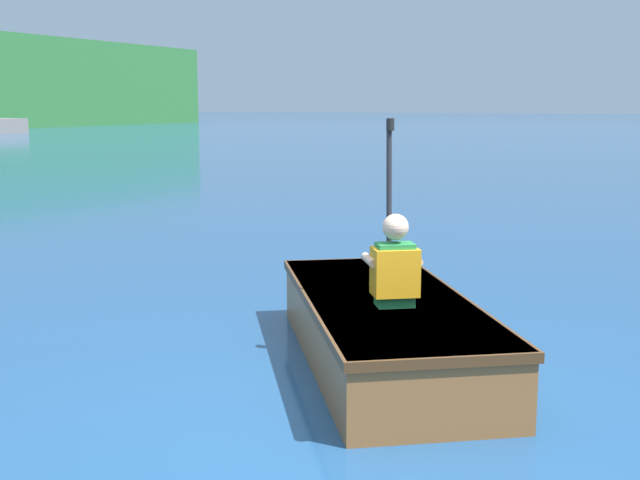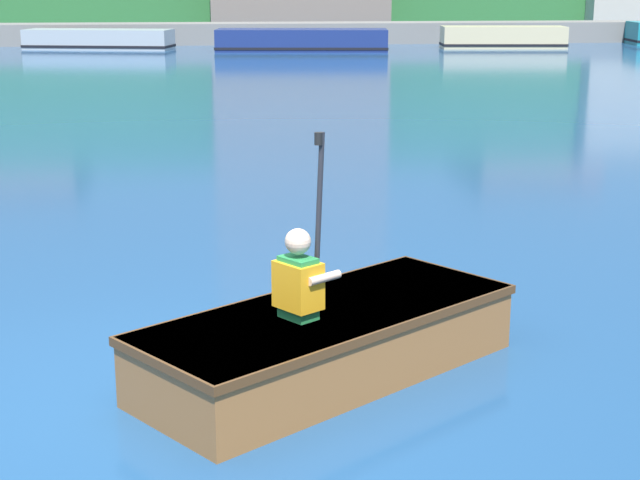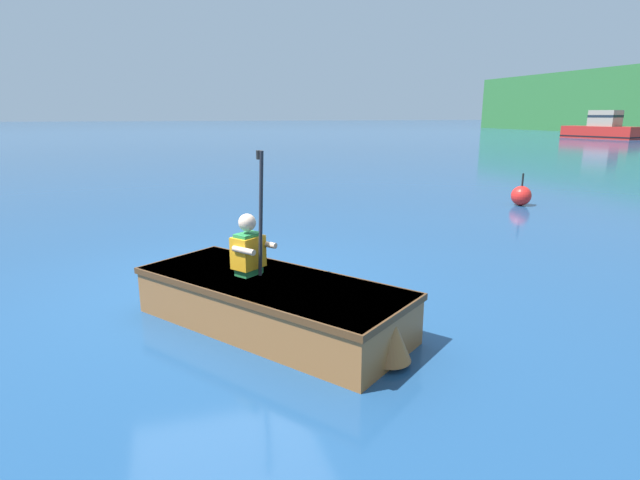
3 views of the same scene
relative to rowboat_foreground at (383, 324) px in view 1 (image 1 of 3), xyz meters
The scene contains 3 objects.
ground_plane 1.38m from the rowboat_foreground, 164.42° to the right, with size 300.00×300.00×0.00m, color navy.
rowboat_foreground is the anchor object (origin of this frame).
person_paddler 0.57m from the rowboat_foreground, 143.42° to the right, with size 0.45×0.45×1.21m.
Camera 1 is at (-3.66, -1.75, 1.77)m, focal length 45.00 mm.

